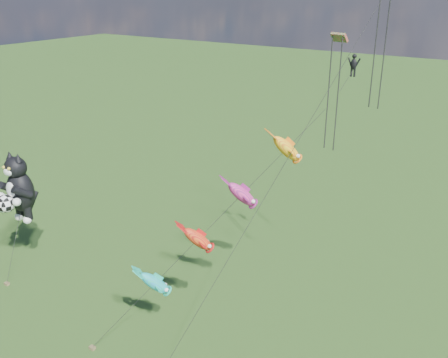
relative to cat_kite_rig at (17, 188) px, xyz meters
The scene contains 4 objects.
ground 9.92m from the cat_kite_rig, 25.61° to the right, with size 300.00×300.00×0.00m, color #16370D.
cat_kite_rig is the anchor object (origin of this frame).
fish_windsock_rig 18.14m from the cat_kite_rig, ahead, with size 10.65×12.05×15.41m.
parafoil_rig 27.38m from the cat_kite_rig, 21.23° to the left, with size 7.58×16.27×24.93m.
Camera 1 is at (28.31, -18.80, 22.96)m, focal length 40.00 mm.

